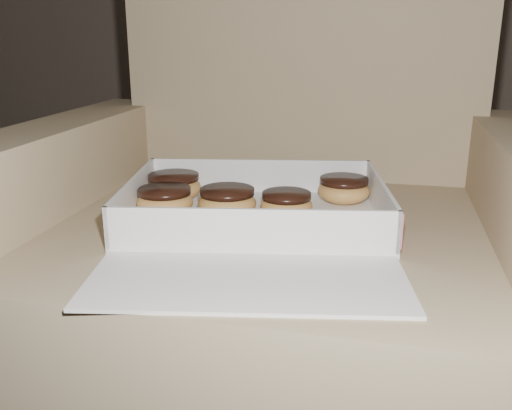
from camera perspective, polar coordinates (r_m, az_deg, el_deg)
The scene contains 11 objects.
armchair at distance 1.06m, azimuth 2.22°, elevation -6.99°, with size 0.92×0.78×0.97m.
bakery_box at distance 0.90m, azimuth 0.09°, elevation -1.69°, with size 0.49×0.55×0.07m.
donut_a at distance 0.94m, azimuth -2.89°, elevation 0.36°, with size 0.10×0.10×0.05m.
donut_b at distance 0.96m, azimuth -9.08°, elevation 0.45°, with size 0.09×0.09×0.05m.
donut_c at distance 1.02m, azimuth 8.76°, elevation 1.57°, with size 0.09×0.09×0.05m.
donut_d at distance 1.04m, azimuth -8.19°, elevation 1.89°, with size 0.10×0.10×0.05m.
donut_e at distance 0.93m, azimuth 3.06°, elevation 0.07°, with size 0.09×0.09×0.04m.
crumb_a at distance 0.92m, azimuth -0.79°, elevation -1.52°, with size 0.01×0.01×0.00m, color black.
crumb_b at distance 0.85m, azimuth 3.85°, elevation -3.21°, with size 0.01×0.01×0.00m, color black.
crumb_c at distance 0.94m, azimuth -5.35°, elevation -1.16°, with size 0.01×0.01×0.00m, color black.
crumb_d at distance 0.91m, azimuth -4.18°, elevation -1.67°, with size 0.01×0.01×0.00m, color black.
Camera 1 is at (0.71, 0.07, 0.74)m, focal length 40.00 mm.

